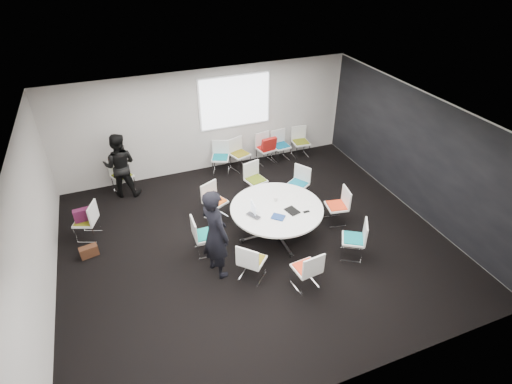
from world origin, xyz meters
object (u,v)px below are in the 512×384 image
object	(u,v)px
chair_ring_g	(306,275)
person_main	(215,234)
chair_ring_a	(336,212)
chair_ring_c	(256,186)
person_back	(120,165)
chair_ring_b	(297,190)
cup	(276,199)
brown_bag	(89,251)
chair_ring_f	(252,267)
laptop	(255,215)
chair_ring_d	(215,208)
maroon_bag	(84,215)
chair_spare_left	(88,227)
chair_ring_e	(205,242)
chair_back_e	(300,147)
conference_table	(276,216)
chair_back_c	(266,154)
chair_back_d	(281,151)
chair_back_a	(221,163)
chair_back_b	(240,160)
chair_ring_h	(353,245)
chair_person_back	(123,181)

from	to	relation	value
chair_ring_g	person_main	bearing A→B (deg)	139.79
chair_ring_a	chair_ring_c	xyz separation A→B (m)	(-1.32, 1.72, 0.00)
chair_ring_c	person_back	world-z (taller)	person_back
chair_ring_b	cup	size ratio (longest dim) A/B	9.78
brown_bag	chair_ring_f	bearing A→B (deg)	-31.69
laptop	cup	bearing A→B (deg)	-90.37
chair_ring_d	maroon_bag	world-z (taller)	chair_ring_d
chair_ring_f	person_back	distance (m)	4.44
chair_spare_left	brown_bag	world-z (taller)	chair_spare_left
chair_ring_c	chair_spare_left	bearing A→B (deg)	-10.90
chair_ring_e	chair_back_e	distance (m)	4.88
conference_table	chair_back_c	distance (m)	3.28
chair_ring_a	chair_ring_b	bearing A→B (deg)	30.37
chair_back_d	chair_back_a	bearing A→B (deg)	-3.30
chair_ring_g	person_back	size ratio (longest dim) A/B	0.53
chair_back_c	chair_spare_left	xyz separation A→B (m)	(-4.89, -1.71, 0.00)
chair_ring_c	cup	xyz separation A→B (m)	(-0.07, -1.39, 0.50)
chair_back_b	maroon_bag	size ratio (longest dim) A/B	2.20
chair_ring_d	conference_table	bearing A→B (deg)	109.03
chair_ring_a	chair_ring_f	distance (m)	2.61
chair_ring_h	chair_back_d	bearing A→B (deg)	26.98
chair_ring_c	chair_spare_left	size ratio (longest dim) A/B	1.00
chair_spare_left	laptop	size ratio (longest dim) A/B	2.79
chair_ring_h	chair_ring_d	bearing A→B (deg)	75.69
chair_back_c	chair_ring_d	bearing A→B (deg)	33.51
chair_ring_e	person_back	bearing A→B (deg)	-154.69
chair_ring_f	person_main	bearing A→B (deg)	-170.41
chair_ring_b	chair_spare_left	bearing A→B (deg)	54.31
chair_ring_e	brown_bag	xyz separation A→B (m)	(-2.28, 0.75, -0.16)
cup	chair_spare_left	bearing A→B (deg)	163.62
chair_ring_a	cup	world-z (taller)	chair_ring_a
chair_back_a	chair_back_e	bearing A→B (deg)	-156.63
conference_table	laptop	distance (m)	0.59
chair_ring_c	chair_person_back	world-z (taller)	same
conference_table	cup	size ratio (longest dim) A/B	22.12
chair_person_back	cup	bearing A→B (deg)	112.87
chair_ring_a	chair_back_c	world-z (taller)	same
chair_back_e	maroon_bag	xyz separation A→B (m)	(-6.02, -1.71, 0.34)
chair_ring_c	person_back	distance (m)	3.39
cup	conference_table	bearing A→B (deg)	-107.98
chair_person_back	chair_back_a	bearing A→B (deg)	155.90
chair_person_back	maroon_bag	xyz separation A→B (m)	(-0.92, -1.66, 0.34)
chair_ring_f	laptop	bearing A→B (deg)	110.83
chair_ring_d	chair_ring_h	world-z (taller)	same
chair_ring_b	chair_back_a	world-z (taller)	same
person_main	cup	size ratio (longest dim) A/B	21.21
brown_bag	chair_ring_a	bearing A→B (deg)	-9.08
chair_ring_f	chair_person_back	size ratio (longest dim) A/B	1.00
maroon_bag	chair_back_e	bearing A→B (deg)	15.81
chair_ring_b	chair_ring_e	xyz separation A→B (m)	(-2.66, -1.05, 0.00)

